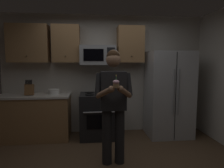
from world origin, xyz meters
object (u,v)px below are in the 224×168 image
at_px(oven_range, 98,115).
at_px(bowl_large_white, 54,91).
at_px(microwave, 98,55).
at_px(refrigerator, 169,94).
at_px(person, 113,101).
at_px(knife_block, 29,89).
at_px(cupcake, 116,84).

distance_m(oven_range, bowl_large_white, 1.05).
relative_size(microwave, refrigerator, 0.41).
xyz_separation_m(oven_range, refrigerator, (1.50, -0.04, 0.44)).
xyz_separation_m(refrigerator, person, (-1.31, -1.11, 0.10)).
bearing_deg(knife_block, person, -35.65).
distance_m(oven_range, cupcake, 1.71).
distance_m(microwave, bowl_large_white, 1.18).
height_order(oven_range, cupcake, cupcake).
bearing_deg(person, knife_block, 144.35).
xyz_separation_m(knife_block, person, (1.56, -1.12, -0.04)).
height_order(refrigerator, cupcake, refrigerator).
xyz_separation_m(knife_block, cupcake, (1.56, -1.45, 0.25)).
distance_m(knife_block, cupcake, 2.14).
height_order(person, cupcake, person).
xyz_separation_m(refrigerator, knife_block, (-2.87, 0.01, 0.14)).
relative_size(refrigerator, cupcake, 10.35).
distance_m(microwave, knife_block, 1.54).
height_order(refrigerator, knife_block, refrigerator).
xyz_separation_m(knife_block, bowl_large_white, (0.45, 0.09, -0.06)).
relative_size(microwave, bowl_large_white, 3.24).
bearing_deg(cupcake, person, 90.00).
xyz_separation_m(oven_range, microwave, (0.00, 0.12, 1.26)).
bearing_deg(person, bowl_large_white, 132.44).
bearing_deg(microwave, refrigerator, -6.03).
relative_size(oven_range, person, 0.53).
bearing_deg(knife_block, microwave, 6.21).
height_order(refrigerator, bowl_large_white, refrigerator).
distance_m(refrigerator, bowl_large_white, 2.42).
bearing_deg(bowl_large_white, knife_block, -168.65).
xyz_separation_m(microwave, bowl_large_white, (-0.92, -0.06, -0.74)).
xyz_separation_m(microwave, refrigerator, (1.50, -0.16, -0.82)).
bearing_deg(oven_range, refrigerator, -1.50).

